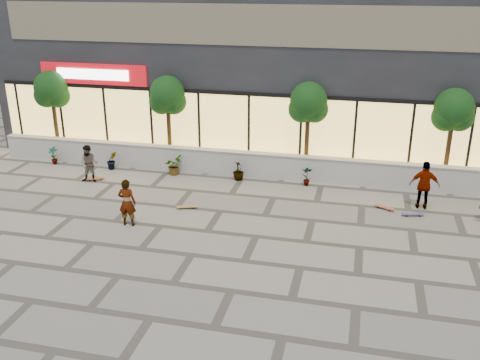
% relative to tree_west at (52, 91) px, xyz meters
% --- Properties ---
extents(ground, '(80.00, 80.00, 0.00)m').
position_rel_tree_west_xyz_m(ground, '(9.00, -7.70, -2.99)').
color(ground, '#9E9889').
rests_on(ground, ground).
extents(planter_wall, '(22.00, 0.42, 1.04)m').
position_rel_tree_west_xyz_m(planter_wall, '(9.00, -0.70, -2.46)').
color(planter_wall, silver).
rests_on(planter_wall, ground).
extents(retail_building, '(24.00, 9.17, 8.50)m').
position_rel_tree_west_xyz_m(retail_building, '(9.00, 4.79, 1.26)').
color(retail_building, '#222327').
rests_on(retail_building, ground).
extents(shrub_a, '(0.43, 0.29, 0.81)m').
position_rel_tree_west_xyz_m(shrub_a, '(0.50, -1.25, -2.58)').
color(shrub_a, '#123A14').
rests_on(shrub_a, ground).
extents(shrub_b, '(0.57, 0.57, 0.81)m').
position_rel_tree_west_xyz_m(shrub_b, '(3.30, -1.25, -2.58)').
color(shrub_b, '#123A14').
rests_on(shrub_b, ground).
extents(shrub_c, '(0.68, 0.77, 0.81)m').
position_rel_tree_west_xyz_m(shrub_c, '(6.10, -1.25, -2.58)').
color(shrub_c, '#123A14').
rests_on(shrub_c, ground).
extents(shrub_d, '(0.64, 0.64, 0.81)m').
position_rel_tree_west_xyz_m(shrub_d, '(8.90, -1.25, -2.58)').
color(shrub_d, '#123A14').
rests_on(shrub_d, ground).
extents(shrub_e, '(0.46, 0.35, 0.81)m').
position_rel_tree_west_xyz_m(shrub_e, '(11.70, -1.25, -2.58)').
color(shrub_e, '#123A14').
rests_on(shrub_e, ground).
extents(tree_west, '(1.60, 1.50, 3.92)m').
position_rel_tree_west_xyz_m(tree_west, '(0.00, 0.00, 0.00)').
color(tree_west, '#452F18').
rests_on(tree_west, ground).
extents(tree_midwest, '(1.60, 1.50, 3.92)m').
position_rel_tree_west_xyz_m(tree_midwest, '(5.50, 0.00, 0.00)').
color(tree_midwest, '#452F18').
rests_on(tree_midwest, ground).
extents(tree_mideast, '(1.60, 1.50, 3.92)m').
position_rel_tree_west_xyz_m(tree_mideast, '(11.50, 0.00, 0.00)').
color(tree_mideast, '#452F18').
rests_on(tree_mideast, ground).
extents(tree_east, '(1.60, 1.50, 3.92)m').
position_rel_tree_west_xyz_m(tree_east, '(17.00, 0.00, 0.00)').
color(tree_east, '#452F18').
rests_on(tree_east, ground).
extents(skater_center, '(0.62, 0.43, 1.64)m').
position_rel_tree_west_xyz_m(skater_center, '(6.30, -6.22, -2.17)').
color(skater_center, white).
rests_on(skater_center, ground).
extents(skater_left, '(0.83, 0.69, 1.54)m').
position_rel_tree_west_xyz_m(skater_left, '(3.12, -2.84, -2.22)').
color(skater_left, tan).
rests_on(skater_left, ground).
extents(skater_right_near, '(1.05, 0.47, 1.77)m').
position_rel_tree_west_xyz_m(skater_right_near, '(16.00, -2.49, -2.10)').
color(skater_right_near, silver).
rests_on(skater_right_near, ground).
extents(skateboard_center, '(0.75, 0.42, 0.09)m').
position_rel_tree_west_xyz_m(skateboard_center, '(7.77, -4.50, -2.91)').
color(skateboard_center, olive).
rests_on(skateboard_center, ground).
extents(skateboard_left, '(0.70, 0.50, 0.08)m').
position_rel_tree_west_xyz_m(skateboard_left, '(3.21, -2.65, -2.91)').
color(skateboard_left, '#AD5620').
rests_on(skateboard_left, ground).
extents(skateboard_right_near, '(0.74, 0.50, 0.09)m').
position_rel_tree_west_xyz_m(skateboard_right_near, '(14.70, -2.92, -2.91)').
color(skateboard_right_near, '#994C32').
rests_on(skateboard_right_near, ground).
extents(skateboard_right_far, '(0.78, 0.37, 0.09)m').
position_rel_tree_west_xyz_m(skateboard_right_far, '(15.64, -3.28, -2.91)').
color(skateboard_right_far, '#4A447C').
rests_on(skateboard_right_far, ground).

